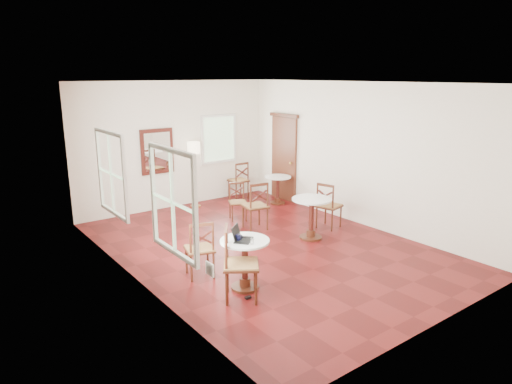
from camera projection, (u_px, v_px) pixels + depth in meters
ground at (266, 247)px, 8.64m from camera, size 7.00×7.00×0.00m
room_shell at (254, 145)px, 8.35m from camera, size 5.02×7.02×3.01m
cafe_table_near at (245, 259)px, 6.85m from camera, size 0.74×0.74×0.78m
cafe_table_mid at (311, 214)px, 8.96m from camera, size 0.77×0.77×0.82m
cafe_table_back at (278, 187)px, 11.42m from camera, size 0.66×0.66×0.69m
chair_near_a at (200, 249)px, 7.27m from camera, size 0.54×0.54×0.94m
chair_near_b at (239, 264)px, 6.53m from camera, size 0.69×0.69×1.08m
chair_mid_a at (256, 206)px, 9.51m from camera, size 0.55×0.55×1.01m
chair_mid_b at (328, 206)px, 9.60m from camera, size 0.55×0.55×0.97m
chair_back_a at (239, 180)px, 11.91m from camera, size 0.46×0.46×0.96m
chair_back_b at (238, 202)px, 10.17m from camera, size 0.50×0.50×0.82m
floor_lamp at (194, 152)px, 10.92m from camera, size 0.31×0.31×1.59m
laptop at (241, 237)px, 6.74m from camera, size 0.40×0.40×0.22m
mouse at (245, 237)px, 6.83m from camera, size 0.10×0.08×0.03m
navy_mug at (238, 238)px, 6.73m from camera, size 0.13×0.09×0.10m
water_glass at (252, 241)px, 6.60m from camera, size 0.05×0.05×0.09m
power_adapter at (248, 298)px, 6.65m from camera, size 0.09×0.05×0.03m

